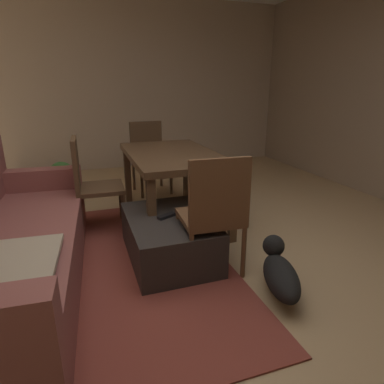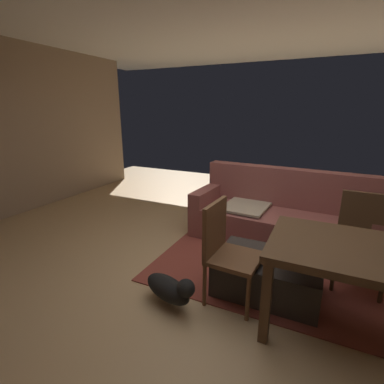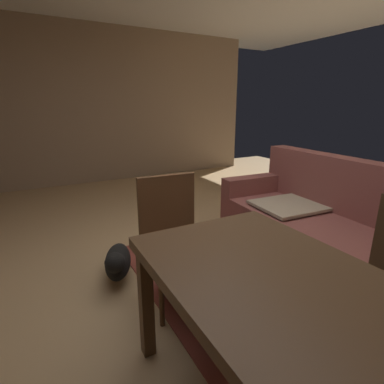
% 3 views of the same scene
% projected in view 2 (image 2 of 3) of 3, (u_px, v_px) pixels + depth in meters
% --- Properties ---
extents(floor, '(9.33, 9.33, 0.00)m').
position_uv_depth(floor, '(224.00, 282.00, 2.94)').
color(floor, tan).
extents(area_rug, '(2.60, 2.00, 0.01)m').
position_uv_depth(area_rug, '(276.00, 263.00, 3.28)').
color(area_rug, brown).
rests_on(area_rug, ground).
extents(couch, '(2.34, 1.01, 0.95)m').
position_uv_depth(couch, '(281.00, 218.00, 3.77)').
color(couch, '#8C4C47').
rests_on(couch, ground).
extents(ottoman_coffee_table, '(0.96, 0.65, 0.36)m').
position_uv_depth(ottoman_coffee_table, '(267.00, 275.00, 2.73)').
color(ottoman_coffee_table, '#2D2826').
rests_on(ottoman_coffee_table, ground).
extents(tv_remote, '(0.11, 0.17, 0.02)m').
position_uv_depth(tv_remote, '(270.00, 256.00, 2.69)').
color(tv_remote, black).
rests_on(tv_remote, ottoman_coffee_table).
extents(dining_table, '(1.48, 0.87, 0.74)m').
position_uv_depth(dining_table, '(374.00, 262.00, 2.05)').
color(dining_table, '#513823').
rests_on(dining_table, ground).
extents(dining_chair_west, '(0.46, 0.46, 0.93)m').
position_uv_depth(dining_chair_west, '(225.00, 247.00, 2.56)').
color(dining_chair_west, brown).
rests_on(dining_chair_west, ground).
extents(dining_chair_north, '(0.45, 0.45, 0.93)m').
position_uv_depth(dining_chair_north, '(362.00, 235.00, 2.80)').
color(dining_chair_north, '#513823').
rests_on(dining_chair_north, ground).
extents(small_dog, '(0.58, 0.36, 0.30)m').
position_uv_depth(small_dog, '(170.00, 289.00, 2.54)').
color(small_dog, black).
rests_on(small_dog, ground).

